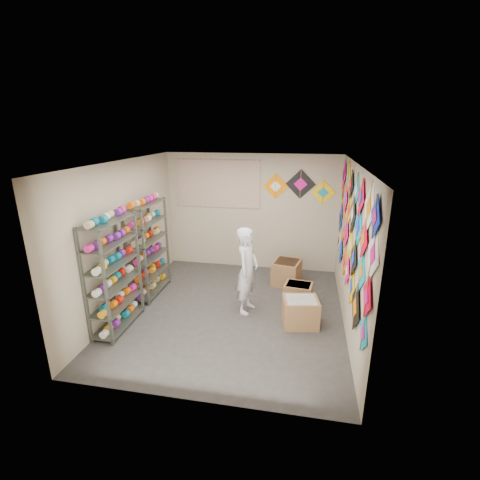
% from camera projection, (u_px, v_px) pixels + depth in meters
% --- Properties ---
extents(ground, '(4.50, 4.50, 0.00)m').
position_uv_depth(ground, '(232.00, 311.00, 6.43)').
color(ground, '#33302D').
extents(room_walls, '(4.50, 4.50, 4.50)m').
position_uv_depth(room_walls, '(231.00, 226.00, 5.92)').
color(room_walls, tan).
rests_on(room_walls, ground).
extents(shelf_rack_front, '(0.40, 1.10, 1.90)m').
position_uv_depth(shelf_rack_front, '(114.00, 275.00, 5.66)').
color(shelf_rack_front, '#4C5147').
rests_on(shelf_rack_front, ground).
extents(shelf_rack_back, '(0.40, 1.10, 1.90)m').
position_uv_depth(shelf_rack_back, '(148.00, 249.00, 6.87)').
color(shelf_rack_back, '#4C5147').
rests_on(shelf_rack_back, ground).
extents(string_spools, '(0.12, 2.36, 0.12)m').
position_uv_depth(string_spools, '(132.00, 256.00, 6.24)').
color(string_spools, '#E91F87').
rests_on(string_spools, ground).
extents(kite_wall_display, '(0.06, 4.26, 2.08)m').
position_uv_depth(kite_wall_display, '(351.00, 231.00, 5.58)').
color(kite_wall_display, '#0D8BAD').
rests_on(kite_wall_display, room_walls).
extents(back_wall_kites, '(1.61, 0.02, 0.78)m').
position_uv_depth(back_wall_kites, '(299.00, 187.00, 7.72)').
color(back_wall_kites, orange).
rests_on(back_wall_kites, room_walls).
extents(poster, '(2.00, 0.01, 1.10)m').
position_uv_depth(poster, '(217.00, 184.00, 8.04)').
color(poster, '#8952B3').
rests_on(poster, room_walls).
extents(shopkeeper, '(0.73, 0.60, 1.60)m').
position_uv_depth(shopkeeper, '(247.00, 271.00, 6.23)').
color(shopkeeper, silver).
rests_on(shopkeeper, ground).
extents(carton_a, '(0.66, 0.58, 0.49)m').
position_uv_depth(carton_a, '(300.00, 312.00, 5.92)').
color(carton_a, olive).
rests_on(carton_a, ground).
extents(carton_b, '(0.56, 0.48, 0.41)m').
position_uv_depth(carton_b, '(298.00, 294.00, 6.64)').
color(carton_b, olive).
rests_on(carton_b, ground).
extents(carton_c, '(0.65, 0.69, 0.52)m').
position_uv_depth(carton_c, '(286.00, 272.00, 7.51)').
color(carton_c, olive).
rests_on(carton_c, ground).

